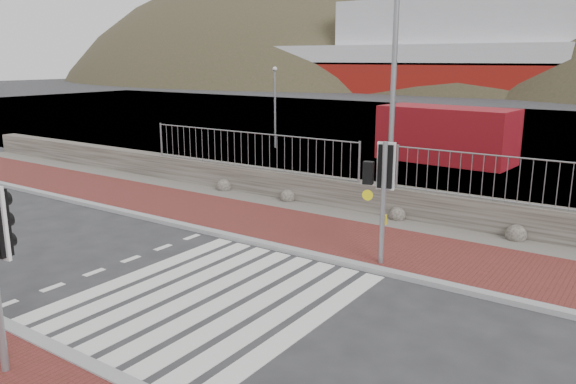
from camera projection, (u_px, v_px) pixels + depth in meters
The scene contains 13 objects.
ground at pixel (213, 297), 10.89m from camera, with size 220.00×220.00×0.00m, color #28282B.
sidewalk_far at pixel (331, 236), 14.49m from camera, with size 40.00×3.00×0.08m, color maroon.
kerb_near at pixel (80, 362), 8.48m from camera, with size 40.00×0.25×0.12m, color gray.
kerb_far at pixel (299, 252), 13.28m from camera, with size 40.00×0.25×0.12m, color gray.
zebra_crossing at pixel (213, 297), 10.89m from camera, with size 4.62×5.60×0.01m.
gravel_strip at pixel (366, 219), 16.09m from camera, with size 40.00×1.50×0.06m, color #59544C.
stone_wall at pixel (379, 199), 16.63m from camera, with size 40.00×0.60×0.90m, color #423D36.
railing at pixel (378, 154), 16.20m from camera, with size 18.07×0.07×1.22m.
quay at pixel (530, 137), 33.24m from camera, with size 120.00×40.00×0.50m, color #4C4C4F.
ferry at pixel (409, 52), 77.64m from camera, with size 50.00×16.00×20.00m.
traffic_signal_far at pixel (382, 177), 12.07m from camera, with size 0.69×0.34×2.80m.
streetlight at pixel (399, 35), 16.07m from camera, with size 1.83×0.97×9.19m.
shipping_container at pixel (446, 135), 24.98m from camera, with size 5.82×2.43×2.43m, color maroon.
Camera 1 is at (6.94, -7.51, 4.51)m, focal length 35.00 mm.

